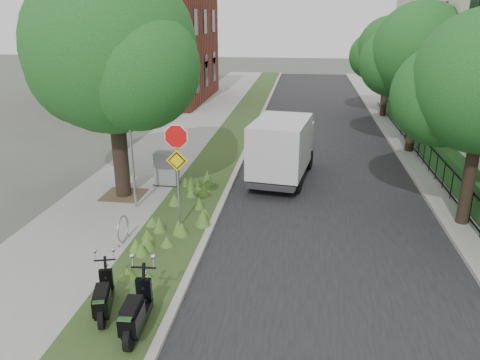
# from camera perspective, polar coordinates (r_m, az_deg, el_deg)

# --- Properties ---
(ground) EXTENTS (120.00, 120.00, 0.00)m
(ground) POSITION_cam_1_polar(r_m,az_deg,el_deg) (13.38, -2.06, -7.49)
(ground) COLOR #4C5147
(ground) RESTS_ON ground
(sidewalk_near) EXTENTS (3.50, 60.00, 0.12)m
(sidewalk_near) POSITION_cam_1_polar(r_m,az_deg,el_deg) (23.42, -8.21, 4.46)
(sidewalk_near) COLOR gray
(sidewalk_near) RESTS_ON ground
(verge) EXTENTS (2.00, 60.00, 0.12)m
(verge) POSITION_cam_1_polar(r_m,az_deg,el_deg) (22.83, -1.54, 4.26)
(verge) COLOR #2A431C
(verge) RESTS_ON ground
(kerb_near) EXTENTS (0.20, 60.00, 0.13)m
(kerb_near) POSITION_cam_1_polar(r_m,az_deg,el_deg) (22.70, 0.96, 4.19)
(kerb_near) COLOR #9E9991
(kerb_near) RESTS_ON ground
(road) EXTENTS (7.00, 60.00, 0.01)m
(road) POSITION_cam_1_polar(r_m,az_deg,el_deg) (22.58, 9.83, 3.66)
(road) COLOR black
(road) RESTS_ON ground
(kerb_far) EXTENTS (0.20, 60.00, 0.13)m
(kerb_far) POSITION_cam_1_polar(r_m,az_deg,el_deg) (22.98, 18.60, 3.34)
(kerb_far) COLOR #9E9991
(kerb_far) RESTS_ON ground
(footpath_far) EXTENTS (3.20, 60.00, 0.12)m
(footpath_far) POSITION_cam_1_polar(r_m,az_deg,el_deg) (23.36, 22.69, 3.09)
(footpath_far) COLOR gray
(footpath_far) RESTS_ON ground
(street_tree_main) EXTENTS (6.21, 5.54, 7.66)m
(street_tree_main) POSITION_cam_1_polar(r_m,az_deg,el_deg) (15.89, -15.56, 14.27)
(street_tree_main) COLOR black
(street_tree_main) RESTS_ON ground
(bare_post) EXTENTS (0.08, 0.08, 4.00)m
(bare_post) POSITION_cam_1_polar(r_m,az_deg,el_deg) (15.06, -13.10, 3.80)
(bare_post) COLOR #A5A8AD
(bare_post) RESTS_ON ground
(bike_hoop) EXTENTS (0.06, 0.78, 0.77)m
(bike_hoop) POSITION_cam_1_polar(r_m,az_deg,el_deg) (13.34, -14.10, -5.81)
(bike_hoop) COLOR #A5A8AD
(bike_hoop) RESTS_ON ground
(sign_assembly) EXTENTS (0.94, 0.08, 3.22)m
(sign_assembly) POSITION_cam_1_polar(r_m,az_deg,el_deg) (13.34, -7.70, 3.04)
(sign_assembly) COLOR #A5A8AD
(sign_assembly) RESTS_ON ground
(fence_far) EXTENTS (0.04, 24.00, 1.00)m
(fence_far) POSITION_cam_1_polar(r_m,az_deg,el_deg) (22.97, 20.48, 4.69)
(fence_far) COLOR black
(fence_far) RESTS_ON ground
(hedge_far) EXTENTS (1.00, 24.00, 1.10)m
(hedge_far) POSITION_cam_1_polar(r_m,az_deg,el_deg) (23.14, 22.17, 4.58)
(hedge_far) COLOR #19471E
(hedge_far) RESTS_ON footpath_far
(brick_building) EXTENTS (9.40, 10.40, 8.30)m
(brick_building) POSITION_cam_1_polar(r_m,az_deg,el_deg) (35.71, -11.63, 16.17)
(brick_building) COLOR maroon
(brick_building) RESTS_ON ground
(far_tree_b) EXTENTS (4.83, 4.31, 6.56)m
(far_tree_b) POSITION_cam_1_polar(r_m,az_deg,el_deg) (22.38, 20.92, 13.94)
(far_tree_b) COLOR black
(far_tree_b) RESTS_ON ground
(far_tree_c) EXTENTS (4.37, 3.89, 5.93)m
(far_tree_c) POSITION_cam_1_polar(r_m,az_deg,el_deg) (30.24, 17.59, 14.65)
(far_tree_c) COLOR black
(far_tree_c) RESTS_ON ground
(scooter_near) EXTENTS (0.60, 1.53, 0.74)m
(scooter_near) POSITION_cam_1_polar(r_m,az_deg,el_deg) (10.36, -16.31, -14.02)
(scooter_near) COLOR black
(scooter_near) RESTS_ON ground
(scooter_far) EXTENTS (0.41, 1.75, 0.83)m
(scooter_far) POSITION_cam_1_polar(r_m,az_deg,el_deg) (9.68, -12.65, -16.01)
(scooter_far) COLOR black
(scooter_far) RESTS_ON ground
(box_truck) EXTENTS (2.43, 4.82, 2.09)m
(box_truck) POSITION_cam_1_polar(r_m,az_deg,el_deg) (17.85, 5.21, 4.15)
(box_truck) COLOR #262628
(box_truck) RESTS_ON ground
(utility_cabinet) EXTENTS (0.93, 0.63, 1.23)m
(utility_cabinet) POSITION_cam_1_polar(r_m,az_deg,el_deg) (17.39, -8.94, 1.32)
(utility_cabinet) COLOR #262628
(utility_cabinet) RESTS_ON ground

